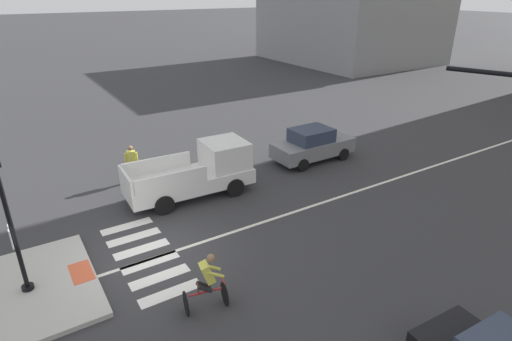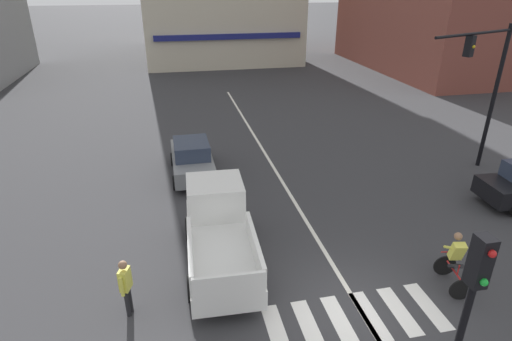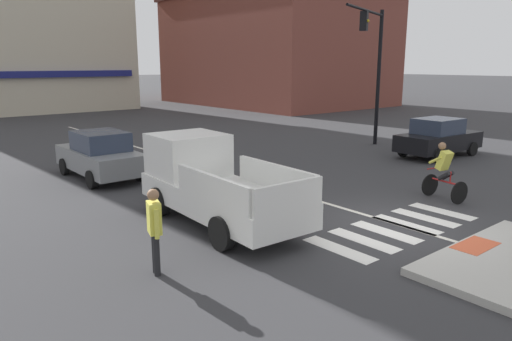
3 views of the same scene
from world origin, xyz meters
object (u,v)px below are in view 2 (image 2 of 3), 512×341
object	(u,v)px
traffic_light_mast	(486,79)
signal_pole	(461,333)
cyclist	(455,260)
car_grey_westbound_far	(192,158)
pedestrian_at_curb_left	(126,284)
pickup_truck_white_westbound_near	(219,229)

from	to	relation	value
traffic_light_mast	signal_pole	bearing A→B (deg)	-129.01
signal_pole	cyclist	distance (m)	5.51
car_grey_westbound_far	pedestrian_at_curb_left	distance (m)	8.53
pickup_truck_white_westbound_near	pedestrian_at_curb_left	world-z (taller)	pickup_truck_white_westbound_near
traffic_light_mast	pickup_truck_white_westbound_near	bearing A→B (deg)	-160.72
signal_pole	cyclist	world-z (taller)	signal_pole
car_grey_westbound_far	traffic_light_mast	bearing A→B (deg)	-9.30
traffic_light_mast	pedestrian_at_curb_left	bearing A→B (deg)	-156.96
pickup_truck_white_westbound_near	traffic_light_mast	bearing A→B (deg)	19.28
traffic_light_mast	pickup_truck_white_westbound_near	size ratio (longest dim) A/B	1.23
car_grey_westbound_far	pedestrian_at_curb_left	size ratio (longest dim) A/B	2.46
traffic_light_mast	car_grey_westbound_far	xyz separation A→B (m)	(-12.35, 2.02, -3.37)
traffic_light_mast	cyclist	world-z (taller)	traffic_light_mast
signal_pole	traffic_light_mast	distance (m)	14.15
traffic_light_mast	pickup_truck_white_westbound_near	distance (m)	13.06
car_grey_westbound_far	pickup_truck_white_westbound_near	bearing A→B (deg)	-86.33
pedestrian_at_curb_left	cyclist	bearing A→B (deg)	-4.78
traffic_light_mast	cyclist	xyz separation A→B (m)	(-5.66, -6.95, -3.31)
car_grey_westbound_far	cyclist	world-z (taller)	cyclist
signal_pole	traffic_light_mast	world-z (taller)	traffic_light_mast
signal_pole	traffic_light_mast	bearing A→B (deg)	50.99
cyclist	signal_pole	bearing A→B (deg)	-128.71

